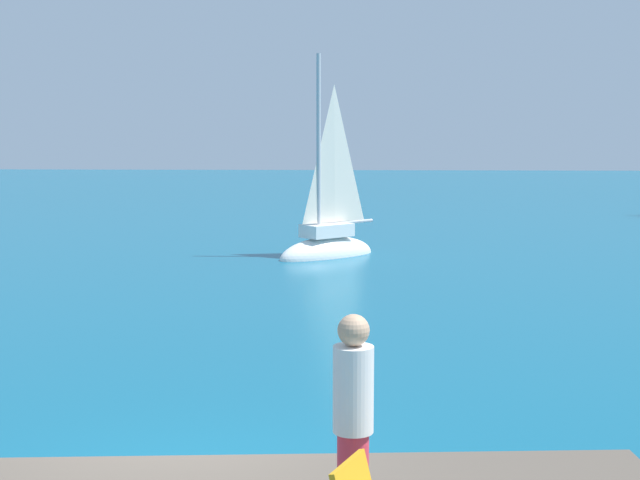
{
  "coord_description": "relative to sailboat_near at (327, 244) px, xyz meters",
  "views": [
    {
      "loc": [
        1.82,
        -8.38,
        3.72
      ],
      "look_at": [
        0.67,
        14.21,
        0.96
      ],
      "focal_mm": 49.46,
      "sensor_mm": 36.0,
      "label": 1
    }
  ],
  "objects": [
    {
      "name": "person_standing",
      "position": [
        1.05,
        -20.55,
        1.39
      ],
      "size": [
        0.28,
        0.28,
        1.62
      ],
      "rotation": [
        0.0,
        0.0,
        4.96
      ],
      "color": "#DB384C",
      "rests_on": "shore_ledge"
    },
    {
      "name": "sailboat_near",
      "position": [
        0.0,
        0.0,
        0.0
      ],
      "size": [
        3.37,
        3.23,
        6.62
      ],
      "rotation": [
        0.0,
        0.0,
        3.88
      ],
      "color": "white",
      "rests_on": "ground"
    }
  ]
}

